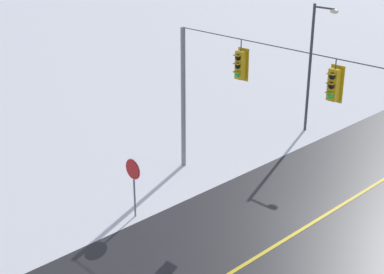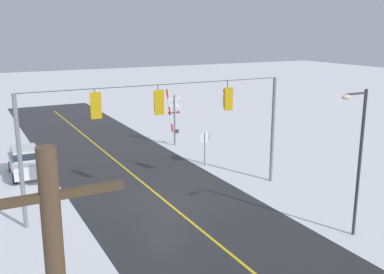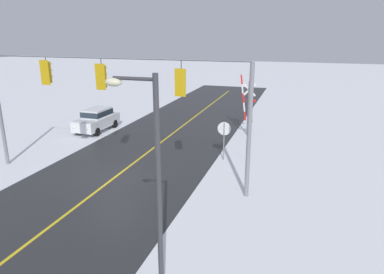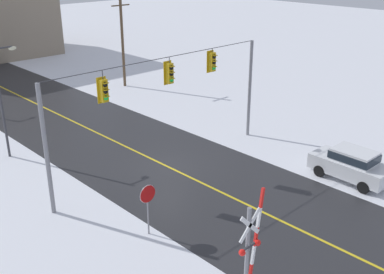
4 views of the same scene
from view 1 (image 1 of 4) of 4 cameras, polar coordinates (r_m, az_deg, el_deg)
ground_plane at (r=21.54m, az=12.14°, el=-8.39°), size 160.00×160.00×0.00m
signal_span at (r=19.77m, az=13.07°, el=2.35°), size 14.20×0.47×6.22m
stop_sign at (r=20.77m, az=-5.93°, el=-3.82°), size 0.80×0.09×2.35m
streetlamp_near at (r=28.88m, az=12.19°, el=7.87°), size 1.39×0.28×6.50m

